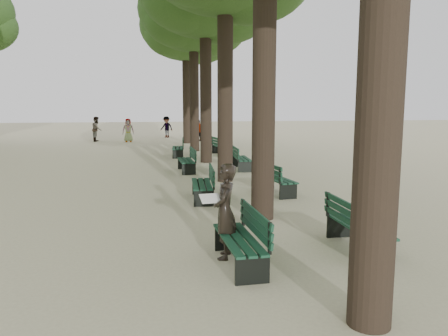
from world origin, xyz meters
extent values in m
plane|color=#C1BB92|center=(0.00, 0.00, 0.00)|extent=(120.00, 120.00, 0.00)
cylinder|color=#33261C|center=(1.50, 3.00, 3.75)|extent=(0.52, 0.52, 7.50)
cylinder|color=#33261C|center=(1.50, 8.00, 3.75)|extent=(0.52, 0.52, 7.50)
cylinder|color=#33261C|center=(1.50, 13.00, 3.75)|extent=(0.52, 0.52, 7.50)
cylinder|color=#33261C|center=(1.50, 18.00, 3.75)|extent=(0.52, 0.52, 7.50)
ellipsoid|color=#254A19|center=(1.50, 18.00, 7.70)|extent=(6.00, 6.00, 4.50)
cylinder|color=#33261C|center=(1.50, 23.00, 3.75)|extent=(0.52, 0.52, 7.50)
ellipsoid|color=#254A19|center=(1.50, 23.00, 7.70)|extent=(6.00, 6.00, 4.50)
cube|color=black|center=(0.35, 0.17, 0.23)|extent=(0.59, 1.82, 0.45)
cube|color=#0D2F1F|center=(0.35, 0.17, 0.45)|extent=(0.61, 1.82, 0.04)
cube|color=#0D2F1F|center=(0.63, 0.18, 0.72)|extent=(0.11, 1.80, 0.40)
cube|color=black|center=(0.35, 5.17, 0.23)|extent=(0.65, 1.83, 0.45)
cube|color=#0D2F1F|center=(0.35, 5.17, 0.45)|extent=(0.67, 1.84, 0.04)
cube|color=#0D2F1F|center=(0.63, 5.15, 0.72)|extent=(0.18, 1.80, 0.40)
cube|color=black|center=(0.35, 10.32, 0.23)|extent=(0.57, 1.81, 0.45)
cube|color=#0D2F1F|center=(0.35, 10.32, 0.45)|extent=(0.59, 1.82, 0.04)
cube|color=#0D2F1F|center=(0.63, 10.32, 0.72)|extent=(0.09, 1.80, 0.40)
cube|color=black|center=(0.35, 15.33, 0.23)|extent=(0.65, 1.83, 0.45)
cube|color=#0D2F1F|center=(0.35, 15.33, 0.45)|extent=(0.67, 1.83, 0.04)
cube|color=#0D2F1F|center=(0.63, 15.31, 0.72)|extent=(0.17, 1.80, 0.40)
cube|color=black|center=(2.65, 0.54, 0.23)|extent=(0.53, 1.80, 0.45)
cube|color=#0D2F1F|center=(2.65, 0.54, 0.45)|extent=(0.55, 1.80, 0.04)
cube|color=#0D2F1F|center=(2.37, 0.54, 0.72)|extent=(0.05, 1.80, 0.40)
cube|color=black|center=(2.65, 5.64, 0.23)|extent=(0.75, 1.85, 0.45)
cube|color=#0D2F1F|center=(2.65, 5.64, 0.45)|extent=(0.77, 1.86, 0.04)
cube|color=#0D2F1F|center=(2.37, 5.61, 0.72)|extent=(0.28, 1.79, 0.40)
cube|color=black|center=(2.65, 10.58, 0.23)|extent=(0.61, 1.82, 0.45)
cube|color=#0D2F1F|center=(2.65, 10.58, 0.45)|extent=(0.62, 1.82, 0.04)
cube|color=#0D2F1F|center=(2.37, 10.60, 0.72)|extent=(0.13, 1.80, 0.40)
cube|color=black|center=(2.65, 15.79, 0.23)|extent=(0.72, 1.85, 0.45)
cube|color=#0D2F1F|center=(2.65, 15.79, 0.45)|extent=(0.74, 1.85, 0.04)
cube|color=#0D2F1F|center=(2.37, 15.76, 0.72)|extent=(0.25, 1.79, 0.40)
imported|color=black|center=(0.20, 0.57, 0.82)|extent=(0.49, 0.72, 1.63)
cube|color=white|center=(-0.05, 0.57, 1.05)|extent=(0.37, 0.29, 0.12)
imported|color=#262628|center=(0.34, 28.37, 0.83)|extent=(1.08, 0.89, 1.67)
imported|color=#262628|center=(-4.68, 25.49, 0.88)|extent=(0.39, 0.87, 1.76)
imported|color=#262628|center=(2.47, 24.54, 0.77)|extent=(0.96, 0.61, 1.55)
imported|color=#262628|center=(-2.46, 24.62, 0.82)|extent=(0.81, 0.34, 1.64)
camera|label=1|loc=(-1.04, -6.54, 2.62)|focal=35.00mm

